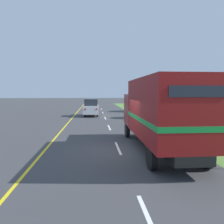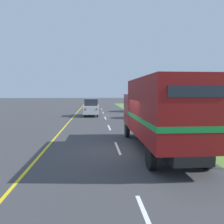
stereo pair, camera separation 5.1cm
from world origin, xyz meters
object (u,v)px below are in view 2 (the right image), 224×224
roadside_tree_mid (158,90)px  roadside_tree_far (168,89)px  lead_car_white (91,108)px  roadside_tree_near (175,86)px  highway_sign (173,103)px  horse_trailer_truck (160,112)px

roadside_tree_mid → roadside_tree_far: roadside_tree_mid is taller
lead_car_white → roadside_tree_mid: 11.40m
roadside_tree_near → roadside_tree_far: (3.94, 14.07, -0.13)m
roadside_tree_mid → roadside_tree_far: (3.51, 5.73, 0.31)m
roadside_tree_mid → roadside_tree_far: size_ratio=1.02×
highway_sign → roadside_tree_mid: size_ratio=0.59×
lead_car_white → highway_sign: bearing=-48.1°
horse_trailer_truck → lead_car_white: (-3.57, 16.38, -0.93)m
lead_car_white → highway_sign: 10.93m
roadside_tree_far → roadside_tree_mid: bearing=-121.5°
horse_trailer_truck → highway_sign: (3.70, 8.28, 0.02)m
horse_trailer_truck → roadside_tree_near: roadside_tree_near is taller
roadside_tree_near → roadside_tree_mid: bearing=87.0°
horse_trailer_truck → highway_sign: bearing=65.9°
roadside_tree_near → roadside_tree_mid: (0.43, 8.35, -0.45)m
highway_sign → roadside_tree_mid: (2.53, 13.53, 1.17)m
horse_trailer_truck → roadside_tree_far: (9.73, 27.53, 1.51)m
highway_sign → roadside_tree_near: (2.10, 5.18, 1.62)m
horse_trailer_truck → roadside_tree_far: bearing=70.5°
roadside_tree_mid → roadside_tree_far: bearing=58.5°
roadside_tree_near → roadside_tree_mid: roadside_tree_near is taller
lead_car_white → roadside_tree_near: bearing=-17.3°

